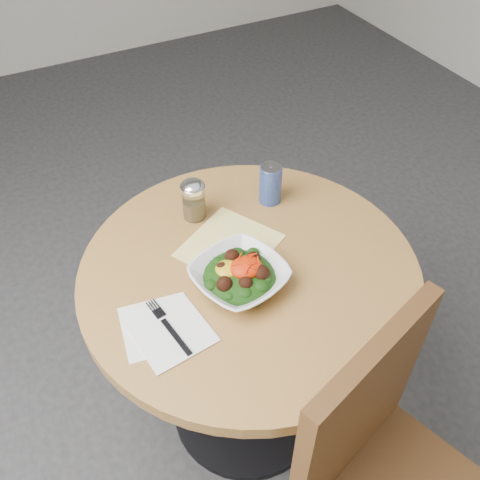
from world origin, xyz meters
The scene contains 9 objects.
ground centered at (0.00, 0.00, 0.00)m, with size 6.00×6.00×0.00m, color #2A2A2D.
table centered at (0.00, 0.00, 0.55)m, with size 0.90×0.90×0.75m.
chair centered at (0.07, -0.54, 0.52)m, with size 0.52×0.52×0.94m.
cloth_napkin centered at (-0.01, 0.10, 0.75)m, with size 0.24×0.22×0.00m, color #DCB80B.
paper_napkins centered at (-0.27, -0.08, 0.75)m, with size 0.21×0.22×0.00m.
salad_bowl centered at (-0.05, -0.04, 0.78)m, with size 0.28×0.28×0.09m.
fork centered at (-0.26, -0.08, 0.76)m, with size 0.04×0.19×0.00m.
spice_shaker centered at (-0.05, 0.25, 0.81)m, with size 0.07×0.07×0.12m.
beverage_can centered at (0.18, 0.21, 0.81)m, with size 0.07×0.07×0.13m.
Camera 1 is at (-0.46, -0.83, 1.78)m, focal length 40.00 mm.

